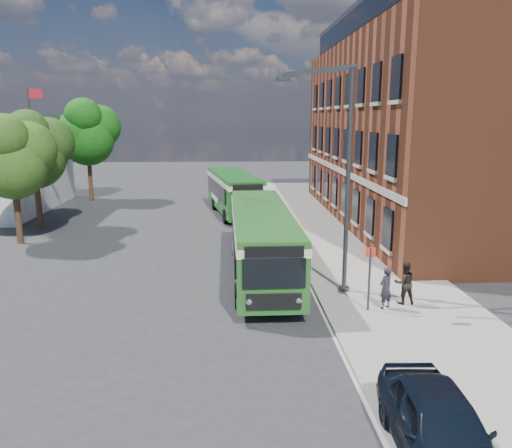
{
  "coord_description": "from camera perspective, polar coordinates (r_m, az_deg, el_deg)",
  "views": [
    {
      "loc": [
        0.57,
        -21.24,
        7.12
      ],
      "look_at": [
        1.78,
        1.57,
        2.2
      ],
      "focal_mm": 35.0,
      "sensor_mm": 36.0,
      "label": 1
    }
  ],
  "objects": [
    {
      "name": "brick_office",
      "position": [
        35.85,
        19.35,
        11.24
      ],
      "size": [
        12.1,
        26.0,
        14.2
      ],
      "color": "brown",
      "rests_on": "ground"
    },
    {
      "name": "tree_mid",
      "position": [
        34.49,
        -24.02,
        7.83
      ],
      "size": [
        4.49,
        4.27,
        7.58
      ],
      "color": "#352313",
      "rests_on": "ground"
    },
    {
      "name": "parked_car",
      "position": [
        11.61,
        20.26,
        -21.0
      ],
      "size": [
        1.99,
        4.52,
        1.51
      ],
      "primitive_type": "imported",
      "rotation": [
        0.0,
        0.0,
        -0.05
      ],
      "color": "black",
      "rests_on": "pavement"
    },
    {
      "name": "bus_stop_sign",
      "position": [
        18.63,
        12.85,
        -5.69
      ],
      "size": [
        0.35,
        0.08,
        2.52
      ],
      "color": "#333537",
      "rests_on": "ground"
    },
    {
      "name": "bus_rear",
      "position": [
        37.0,
        -2.55,
        3.92
      ],
      "size": [
        4.25,
        10.4,
        3.02
      ],
      "color": "#155E18",
      "rests_on": "ground"
    },
    {
      "name": "pedestrian_a",
      "position": [
        19.13,
        14.6,
        -7.09
      ],
      "size": [
        0.69,
        0.62,
        1.58
      ],
      "primitive_type": "imported",
      "rotation": [
        0.0,
        0.0,
        3.69
      ],
      "color": "black",
      "rests_on": "pavement"
    },
    {
      "name": "pedestrian_b",
      "position": [
        19.8,
        16.61,
        -6.46
      ],
      "size": [
        0.8,
        0.62,
        1.64
      ],
      "primitive_type": "imported",
      "rotation": [
        0.0,
        0.0,
        3.14
      ],
      "color": "black",
      "rests_on": "pavement"
    },
    {
      "name": "flagpole",
      "position": [
        36.7,
        -24.03,
        7.71
      ],
      "size": [
        0.95,
        0.1,
        9.0
      ],
      "color": "#333537",
      "rests_on": "ground"
    },
    {
      "name": "bus_front",
      "position": [
        22.73,
        0.62,
        -1.29
      ],
      "size": [
        2.72,
        12.26,
        3.02
      ],
      "color": "#286221",
      "rests_on": "ground"
    },
    {
      "name": "street_lamp",
      "position": [
        19.84,
        9.45,
        5.25
      ],
      "size": [
        2.96,
        2.38,
        9.0
      ],
      "color": "#333537",
      "rests_on": "ground"
    },
    {
      "name": "ground",
      "position": [
        22.41,
        -4.36,
        -6.4
      ],
      "size": [
        120.0,
        120.0,
        0.0
      ],
      "primitive_type": "plane",
      "color": "#29292B",
      "rests_on": "ground"
    },
    {
      "name": "pavement",
      "position": [
        30.75,
        9.13,
        -1.24
      ],
      "size": [
        6.0,
        48.0,
        0.15
      ],
      "primitive_type": "cube",
      "color": "gray",
      "rests_on": "ground"
    },
    {
      "name": "tree_left",
      "position": [
        31.0,
        -26.06,
        6.95
      ],
      "size": [
        4.34,
        4.12,
        7.33
      ],
      "color": "#352313",
      "rests_on": "ground"
    },
    {
      "name": "tree_right",
      "position": [
        45.0,
        -18.68,
        9.95
      ],
      "size": [
        5.13,
        4.88,
        8.66
      ],
      "color": "#352313",
      "rests_on": "ground"
    },
    {
      "name": "kerb_line",
      "position": [
        30.28,
        3.47,
        -1.46
      ],
      "size": [
        0.12,
        48.0,
        0.01
      ],
      "primitive_type": "cube",
      "color": "beige",
      "rests_on": "ground"
    }
  ]
}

